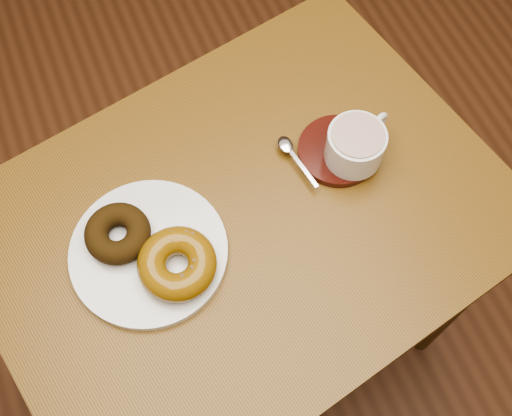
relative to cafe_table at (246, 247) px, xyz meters
name	(u,v)px	position (x,y,z in m)	size (l,w,h in m)	color
ground	(297,194)	(0.29, 0.34, -0.65)	(6.00, 6.00, 0.00)	#532F1A
cafe_table	(246,247)	(0.00, 0.00, 0.00)	(0.93, 0.78, 0.77)	brown
donut_plate	(149,252)	(-0.16, 0.00, 0.13)	(0.24, 0.24, 0.01)	silver
donut_cinnamon	(118,233)	(-0.19, 0.03, 0.16)	(0.10, 0.10, 0.04)	black
donut_caramel	(177,264)	(-0.13, -0.05, 0.16)	(0.13, 0.13, 0.04)	#7C540D
saucer	(338,151)	(0.19, 0.05, 0.13)	(0.13, 0.13, 0.01)	#320B06
coffee_cup	(356,145)	(0.21, 0.03, 0.17)	(0.12, 0.09, 0.07)	silver
teaspoon	(289,149)	(0.11, 0.08, 0.14)	(0.03, 0.11, 0.01)	silver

